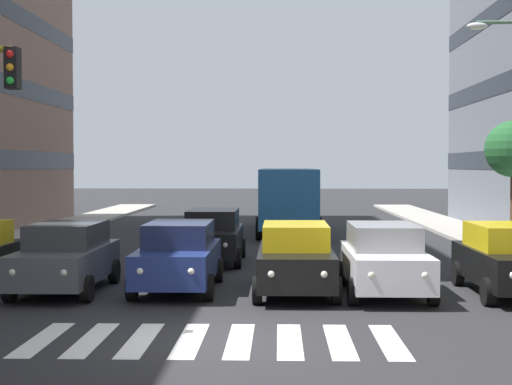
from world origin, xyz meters
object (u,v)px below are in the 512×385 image
(car_0, at_px, (508,259))
(bus_behind_traffic, at_px, (288,193))
(car_row2_0, at_px, (213,235))
(car_1, at_px, (384,259))
(car_3, at_px, (179,256))
(car_2, at_px, (295,258))
(car_4, at_px, (66,256))

(car_0, xyz_separation_m, bus_behind_traffic, (5.21, -17.14, 0.97))
(car_row2_0, bearing_deg, car_0, 142.35)
(car_1, height_order, car_3, same)
(car_3, xyz_separation_m, car_row2_0, (-0.37, -5.58, 0.00))
(car_2, distance_m, car_4, 5.74)
(car_row2_0, bearing_deg, car_4, 61.66)
(car_4, relative_size, bus_behind_traffic, 0.42)
(car_2, bearing_deg, car_row2_0, -66.64)
(car_0, xyz_separation_m, car_2, (5.21, -0.04, 0.00))
(car_0, bearing_deg, bus_behind_traffic, -73.10)
(car_2, height_order, car_4, same)
(car_0, distance_m, car_1, 3.04)
(car_4, bearing_deg, car_row2_0, -118.34)
(bus_behind_traffic, bearing_deg, car_0, 106.90)
(car_0, relative_size, car_2, 1.00)
(car_1, bearing_deg, car_3, -5.36)
(car_2, bearing_deg, car_1, 177.36)
(car_2, xyz_separation_m, car_3, (2.95, -0.38, 0.00))
(car_1, bearing_deg, car_2, -2.64)
(car_0, height_order, car_row2_0, same)
(car_row2_0, bearing_deg, car_3, 86.18)
(car_4, xyz_separation_m, bus_behind_traffic, (-5.74, -17.00, 0.97))
(car_2, height_order, car_row2_0, same)
(car_row2_0, distance_m, bus_behind_traffic, 11.47)
(car_0, height_order, car_1, same)
(car_1, height_order, bus_behind_traffic, bus_behind_traffic)
(bus_behind_traffic, bearing_deg, car_3, 80.00)
(car_4, bearing_deg, car_3, -174.19)
(car_0, xyz_separation_m, car_1, (3.04, 0.06, 0.00))
(car_row2_0, xyz_separation_m, bus_behind_traffic, (-2.58, -11.13, 0.97))
(car_1, height_order, car_4, same)
(car_0, distance_m, car_4, 10.95)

